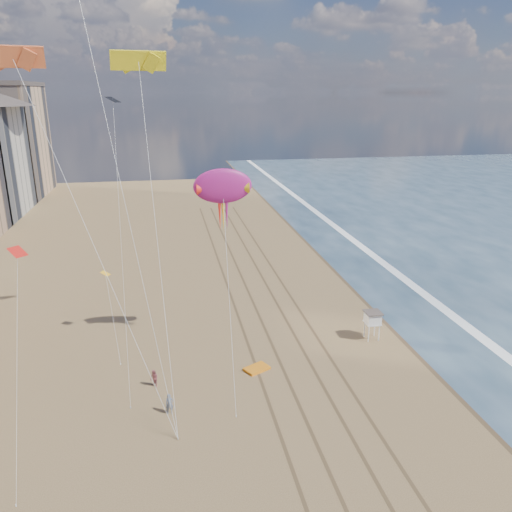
{
  "coord_description": "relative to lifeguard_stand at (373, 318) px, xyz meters",
  "views": [
    {
      "loc": [
        -8.69,
        -18.92,
        24.49
      ],
      "look_at": [
        -0.39,
        26.0,
        9.5
      ],
      "focal_mm": 35.0,
      "sensor_mm": 36.0,
      "label": 1
    }
  ],
  "objects": [
    {
      "name": "wet_sand",
      "position": [
        7.34,
        15.06,
        -2.36
      ],
      "size": [
        260.0,
        260.0,
        0.0
      ],
      "primitive_type": "plane",
      "color": "#42301E",
      "rests_on": "ground"
    },
    {
      "name": "foam",
      "position": [
        11.54,
        15.06,
        -2.36
      ],
      "size": [
        260.0,
        260.0,
        0.0
      ],
      "primitive_type": "plane",
      "color": "white",
      "rests_on": "ground"
    },
    {
      "name": "tracks",
      "position": [
        -9.11,
        5.06,
        -2.36
      ],
      "size": [
        7.68,
        120.0,
        0.01
      ],
      "color": "brown",
      "rests_on": "ground"
    },
    {
      "name": "lifeguard_stand",
      "position": [
        0.0,
        0.0,
        0.0
      ],
      "size": [
        1.7,
        1.7,
        3.07
      ],
      "color": "silver",
      "rests_on": "ground"
    },
    {
      "name": "grounded_kite",
      "position": [
        -12.89,
        -3.85,
        -2.24
      ],
      "size": [
        2.62,
        2.28,
        0.25
      ],
      "primitive_type": "cube",
      "rotation": [
        0.0,
        0.0,
        0.48
      ],
      "color": "orange",
      "rests_on": "ground"
    },
    {
      "name": "show_kite",
      "position": [
        -15.09,
        1.49,
        13.91
      ],
      "size": [
        4.94,
        6.57,
        19.88
      ],
      "color": "#9A176A",
      "rests_on": "ground"
    },
    {
      "name": "kite_flyer_a",
      "position": [
        -20.95,
        -9.08,
        -1.5
      ],
      "size": [
        0.66,
        0.46,
        1.74
      ],
      "primitive_type": "imported",
      "rotation": [
        0.0,
        0.0,
        0.07
      ],
      "color": "slate",
      "rests_on": "ground"
    },
    {
      "name": "kite_flyer_b",
      "position": [
        -22.2,
        -4.94,
        -1.57
      ],
      "size": [
        0.94,
        0.98,
        1.59
      ],
      "primitive_type": "imported",
      "rotation": [
        0.0,
        0.0,
        -0.95
      ],
      "color": "#934A4E",
      "rests_on": "ground"
    },
    {
      "name": "small_kites",
      "position": [
        -29.95,
        -1.37,
        14.12
      ],
      "size": [
        12.74,
        16.9,
        17.5
      ],
      "color": "black",
      "rests_on": "ground"
    }
  ]
}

